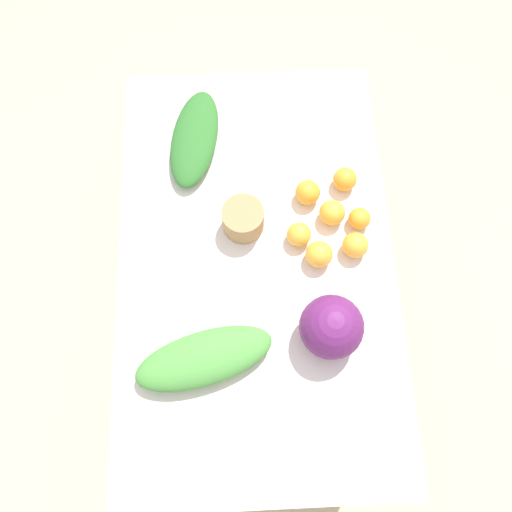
{
  "coord_description": "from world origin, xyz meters",
  "views": [
    {
      "loc": [
        0.51,
        -0.02,
        2.2
      ],
      "look_at": [
        0.0,
        0.0,
        0.78
      ],
      "focal_mm": 35.0,
      "sensor_mm": 36.0,
      "label": 1
    }
  ],
  "objects": [
    {
      "name": "greens_bunch_kale",
      "position": [
        -0.42,
        -0.18,
        0.79
      ],
      "size": [
        0.39,
        0.21,
        0.07
      ],
      "primitive_type": "ellipsoid",
      "rotation": [
        0.0,
        0.0,
        2.96
      ],
      "color": "#2D6B28",
      "rests_on": "dining_table"
    },
    {
      "name": "cabbage_purple",
      "position": [
        0.24,
        0.2,
        0.84
      ],
      "size": [
        0.18,
        0.18,
        0.18
      ],
      "primitive_type": "sphere",
      "color": "#601E5B",
      "rests_on": "dining_table"
    },
    {
      "name": "orange_1",
      "position": [
        -0.01,
        0.3,
        0.79
      ],
      "size": [
        0.08,
        0.08,
        0.08
      ],
      "primitive_type": "sphere",
      "color": "#F9A833",
      "rests_on": "dining_table"
    },
    {
      "name": "orange_4",
      "position": [
        -0.24,
        0.29,
        0.79
      ],
      "size": [
        0.08,
        0.08,
        0.08
      ],
      "primitive_type": "sphere",
      "color": "orange",
      "rests_on": "dining_table"
    },
    {
      "name": "orange_0",
      "position": [
        -0.12,
        0.24,
        0.8
      ],
      "size": [
        0.08,
        0.08,
        0.08
      ],
      "primitive_type": "sphere",
      "color": "#F9A833",
      "rests_on": "dining_table"
    },
    {
      "name": "orange_5",
      "position": [
        0.01,
        0.19,
        0.8
      ],
      "size": [
        0.08,
        0.08,
        0.08
      ],
      "primitive_type": "sphere",
      "color": "#F9A833",
      "rests_on": "dining_table"
    },
    {
      "name": "orange_6",
      "position": [
        -0.1,
        0.33,
        0.79
      ],
      "size": [
        0.07,
        0.07,
        0.07
      ],
      "primitive_type": "sphere",
      "color": "orange",
      "rests_on": "dining_table"
    },
    {
      "name": "orange_2",
      "position": [
        -0.2,
        0.17,
        0.79
      ],
      "size": [
        0.08,
        0.08,
        0.08
      ],
      "primitive_type": "sphere",
      "color": "orange",
      "rests_on": "dining_table"
    },
    {
      "name": "dining_table",
      "position": [
        0.0,
        0.0,
        0.65
      ],
      "size": [
        1.4,
        0.85,
        0.76
      ],
      "color": "silver",
      "rests_on": "ground_plane"
    },
    {
      "name": "paper_bag",
      "position": [
        -0.11,
        -0.03,
        0.8
      ],
      "size": [
        0.13,
        0.13,
        0.1
      ],
      "primitive_type": "cylinder",
      "color": "#A87F51",
      "rests_on": "dining_table"
    },
    {
      "name": "greens_bunch_dandelion",
      "position": [
        0.3,
        -0.16,
        0.8
      ],
      "size": [
        0.24,
        0.42,
        0.09
      ],
      "primitive_type": "ellipsoid",
      "rotation": [
        0.0,
        0.0,
        4.96
      ],
      "color": "#4C933D",
      "rests_on": "dining_table"
    },
    {
      "name": "orange_3",
      "position": [
        -0.06,
        0.13,
        0.79
      ],
      "size": [
        0.07,
        0.07,
        0.07
      ],
      "primitive_type": "sphere",
      "color": "#F9A833",
      "rests_on": "dining_table"
    },
    {
      "name": "ground_plane",
      "position": [
        0.0,
        0.0,
        0.0
      ],
      "size": [
        8.0,
        8.0,
        0.0
      ],
      "primitive_type": "plane",
      "color": "#C6B289"
    }
  ]
}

